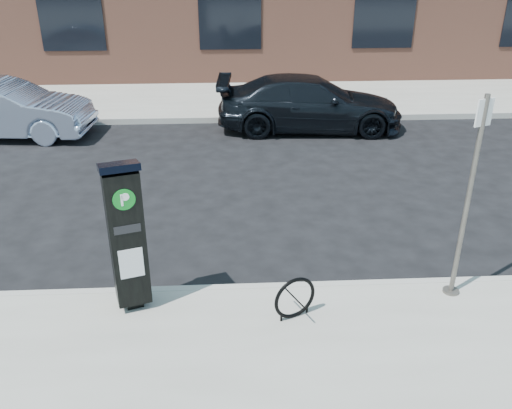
{
  "coord_description": "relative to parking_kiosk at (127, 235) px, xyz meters",
  "views": [
    {
      "loc": [
        -0.15,
        -6.19,
        4.37
      ],
      "look_at": [
        0.21,
        0.5,
        1.14
      ],
      "focal_mm": 38.0,
      "sensor_mm": 36.0,
      "label": 1
    }
  ],
  "objects": [
    {
      "name": "sidewalk_far",
      "position": [
        1.41,
        14.35,
        -1.1
      ],
      "size": [
        60.0,
        12.0,
        0.15
      ],
      "primitive_type": "cube",
      "color": "gray",
      "rests_on": "ground"
    },
    {
      "name": "bike_rack",
      "position": [
        2.04,
        -0.37,
        -0.75
      ],
      "size": [
        0.54,
        0.28,
        0.57
      ],
      "rotation": [
        0.0,
        0.0,
        0.42
      ],
      "color": "black",
      "rests_on": "sidewalk_near"
    },
    {
      "name": "curb_near",
      "position": [
        1.41,
        0.33,
        -1.1
      ],
      "size": [
        60.0,
        0.12,
        0.16
      ],
      "primitive_type": "cube",
      "color": "#9E9B93",
      "rests_on": "ground"
    },
    {
      "name": "curb_far",
      "position": [
        1.41,
        8.37,
        -1.1
      ],
      "size": [
        60.0,
        0.12,
        0.16
      ],
      "primitive_type": "cube",
      "color": "#9E9B93",
      "rests_on": "ground"
    },
    {
      "name": "car_dark",
      "position": [
        3.37,
        7.68,
        -0.49
      ],
      "size": [
        4.8,
        2.17,
        1.36
      ],
      "primitive_type": "imported",
      "rotation": [
        0.0,
        0.0,
        1.51
      ],
      "color": "black",
      "rests_on": "ground"
    },
    {
      "name": "sign_pole",
      "position": [
        4.2,
        0.05,
        0.31
      ],
      "size": [
        0.23,
        0.22,
        2.69
      ],
      "rotation": [
        0.0,
        0.0,
        0.39
      ],
      "color": "#56524C",
      "rests_on": "sidewalk_near"
    },
    {
      "name": "car_silver",
      "position": [
        -4.24,
        7.47,
        -0.48
      ],
      "size": [
        4.32,
        1.82,
        1.39
      ],
      "primitive_type": "imported",
      "rotation": [
        0.0,
        0.0,
        1.49
      ],
      "color": "#99A7C3",
      "rests_on": "ground"
    },
    {
      "name": "parking_kiosk",
      "position": [
        0.0,
        0.0,
        0.0
      ],
      "size": [
        0.56,
        0.52,
        2.0
      ],
      "rotation": [
        0.0,
        0.0,
        0.31
      ],
      "color": "black",
      "rests_on": "sidewalk_near"
    },
    {
      "name": "ground",
      "position": [
        1.41,
        0.35,
        -1.18
      ],
      "size": [
        120.0,
        120.0,
        0.0
      ],
      "primitive_type": "plane",
      "color": "black",
      "rests_on": "ground"
    }
  ]
}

